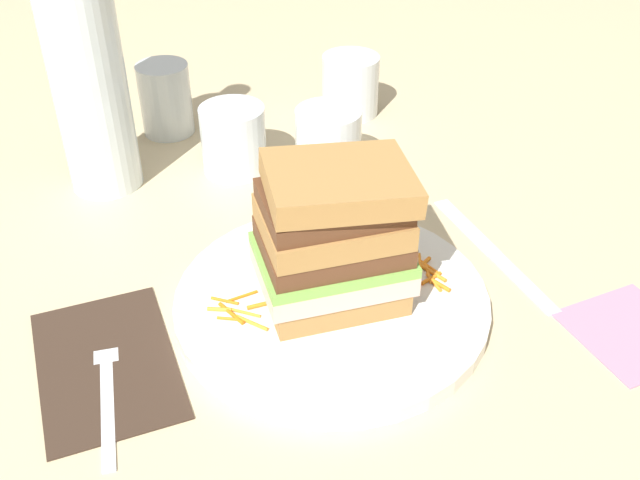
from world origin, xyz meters
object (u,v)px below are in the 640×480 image
sandwich (333,238)px  fork (106,380)px  napkin_dark (106,363)px  napkin_pink (632,332)px  water_bottle (86,66)px  empty_tumbler_2 (234,139)px  main_plate (332,302)px  empty_tumbler_1 (350,85)px  juice_glass (328,146)px  empty_tumbler_0 (166,99)px  knife (496,255)px

sandwich → fork: (-0.20, -0.02, -0.07)m
napkin_dark → napkin_pink: same height
water_bottle → empty_tumbler_2: 0.18m
water_bottle → main_plate: bearing=-60.9°
empty_tumbler_2 → empty_tumbler_1: bearing=26.7°
napkin_dark → empty_tumbler_2: (0.18, 0.27, 0.04)m
main_plate → juice_glass: bearing=70.1°
empty_tumbler_0 → water_bottle: bearing=-131.7°
fork → knife: bearing=6.0°
main_plate → empty_tumbler_1: bearing=65.6°
knife → water_bottle: (-0.34, 0.27, 0.14)m
napkin_dark → empty_tumbler_0: empty_tumbler_0 is taller
water_bottle → empty_tumbler_1: (0.32, 0.07, -0.10)m
sandwich → empty_tumbler_1: 0.40m
knife → water_bottle: water_bottle is taller
knife → empty_tumbler_1: bearing=92.8°
main_plate → empty_tumbler_2: bearing=93.7°
fork → napkin_pink: bearing=-12.6°
empty_tumbler_0 → empty_tumbler_2: 0.13m
main_plate → empty_tumbler_2: size_ratio=3.60×
main_plate → sandwich: bearing=-30.6°
empty_tumbler_1 → water_bottle: bearing=-167.7°
main_plate → empty_tumbler_1: (0.16, 0.36, 0.03)m
sandwich → empty_tumbler_1: sandwich is taller
empty_tumbler_2 → napkin_pink: empty_tumbler_2 is taller
empty_tumbler_0 → sandwich: bearing=-79.4°
main_plate → empty_tumbler_0: size_ratio=3.15×
water_bottle → empty_tumbler_0: size_ratio=3.48×
napkin_pink → napkin_dark: bearing=164.6°
main_plate → sandwich: size_ratio=2.07×
empty_tumbler_0 → napkin_dark: bearing=-108.1°
juice_glass → water_bottle: 0.27m
juice_glass → empty_tumbler_1: bearing=59.1°
sandwich → knife: bearing=5.5°
knife → sandwich: bearing=-174.5°
sandwich → empty_tumbler_2: size_ratio=1.74×
main_plate → water_bottle: 0.36m
napkin_dark → water_bottle: 0.32m
main_plate → fork: main_plate is taller
empty_tumbler_1 → napkin_pink: bearing=-81.8°
sandwich → empty_tumbler_1: size_ratio=1.73×
main_plate → fork: size_ratio=1.68×
napkin_dark → knife: 0.38m
napkin_pink → juice_glass: bearing=114.2°
napkin_pink → knife: bearing=110.9°
empty_tumbler_1 → napkin_pink: empty_tumbler_1 is taller
knife → empty_tumbler_2: size_ratio=2.58×
main_plate → empty_tumbler_1: empty_tumbler_1 is taller
napkin_dark → knife: bearing=2.7°
sandwich → napkin_pink: bearing=-27.3°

